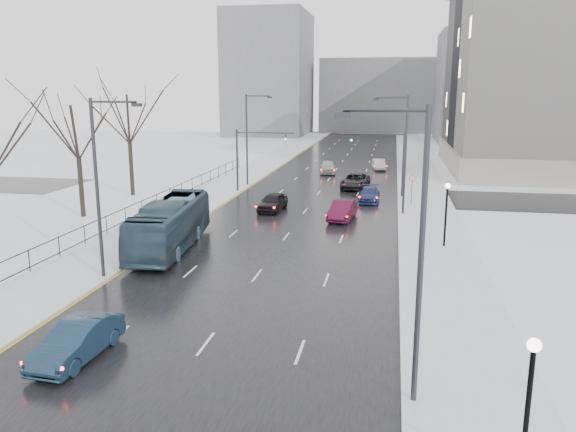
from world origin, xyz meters
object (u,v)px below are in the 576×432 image
Objects in this scene: sedan_right_near at (342,210)px; streetlight_r_mid at (403,149)px; tree_park_e at (133,196)px; streetlight_r_near at (414,244)px; sedan_left_near at (77,341)px; sedan_right_distant at (379,164)px; tree_park_d at (84,218)px; lamppost_r_mid at (446,205)px; sedan_center_far at (328,167)px; lamppost_r_near at (529,394)px; streetlight_l_near at (100,180)px; mast_signal_right at (392,156)px; mast_signal_left at (247,153)px; sedan_right_cross at (355,181)px; bus at (170,225)px; sedan_center_near at (273,202)px; no_uturn_sign at (412,181)px; sedan_right_far at (369,194)px; streetlight_l_far at (249,135)px.

streetlight_r_mid is at bearing 38.27° from sedan_right_near.
streetlight_r_near reaches higher than tree_park_e.
sedan_left_near reaches higher than sedan_right_distant.
tree_park_d is 2.92× the size of lamppost_r_mid.
lamppost_r_near is at bearing -84.89° from sedan_center_far.
tree_park_e is 35.90m from sedan_left_near.
lamppost_r_mid is (29.20, -14.00, 2.94)m from tree_park_e.
streetlight_l_near is 1.54× the size of mast_signal_right.
mast_signal_left is at bearing -130.95° from sedan_right_distant.
sedan_right_cross is 1.34× the size of sedan_right_distant.
sedan_center_far is at bearing 66.29° from mast_signal_left.
mast_signal_left is 23.85m from sedan_right_distant.
streetlight_r_mid is (25.97, 6.00, 5.62)m from tree_park_d.
sedan_right_cross reaches higher than sedan_left_near.
streetlight_r_near is 1.75× the size of sedan_right_cross.
lamppost_r_near is at bearing -69.56° from sedan_right_near.
streetlight_r_mid is at bearing -64.05° from sedan_right_cross.
bus is at bearing -114.76° from sedan_right_distant.
no_uturn_sign is at bearing 25.27° from sedan_center_near.
sedan_left_near is at bearing -100.64° from sedan_center_far.
sedan_center_near is (-12.04, -4.48, -1.48)m from no_uturn_sign.
streetlight_r_near is 1.54× the size of mast_signal_left.
streetlight_r_mid is at bearing 105.82° from lamppost_r_mid.
sedan_center_near is at bearing -144.05° from sedan_right_far.
bus is (-16.20, -17.47, -0.63)m from no_uturn_sign.
streetlight_r_near is 2.12× the size of sedan_right_near.
no_uturn_sign is at bearing 75.52° from streetlight_r_mid.
tree_park_e is 2.08× the size of mast_signal_left.
sedan_center_far is (-4.23, 25.87, 0.05)m from sedan_right_near.
mast_signal_left is (-18.33, 18.00, 1.16)m from lamppost_r_mid.
sedan_left_near is (3.67, -41.17, -4.83)m from streetlight_l_far.
lamppost_r_mid is 38.21m from sedan_right_distant.
lamppost_r_mid is (2.83, -10.00, -2.67)m from streetlight_r_mid.
tree_park_d is 29.23m from lamppost_r_mid.
no_uturn_sign is at bearing 88.26° from streetlight_r_near.
sedan_right_distant is at bearing 55.28° from tree_park_d.
streetlight_l_far is at bearing 112.62° from lamppost_r_near.
lamppost_r_mid is at bearing -48.94° from streetlight_l_far.
streetlight_r_near reaches higher than sedan_right_distant.
streetlight_r_mid is 25.14m from sedan_center_far.
tree_park_d is 15.97m from sedan_center_near.
tree_park_e is at bearing -139.07° from sedan_center_far.
mast_signal_right reaches higher than sedan_center_far.
tree_park_d reaches higher than sedan_center_near.
tree_park_d is 40.28m from lamppost_r_near.
mast_signal_right reaches higher than lamppost_r_mid.
mast_signal_right is at bearing -43.50° from sedan_right_cross.
mast_signal_right is at bearing 44.69° from sedan_center_near.
streetlight_r_mid is at bearing -104.48° from no_uturn_sign.
tree_park_e is at bearing 127.79° from streetlight_r_near.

